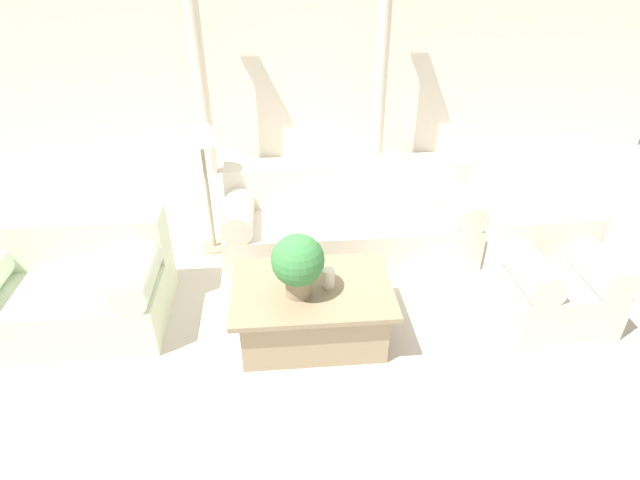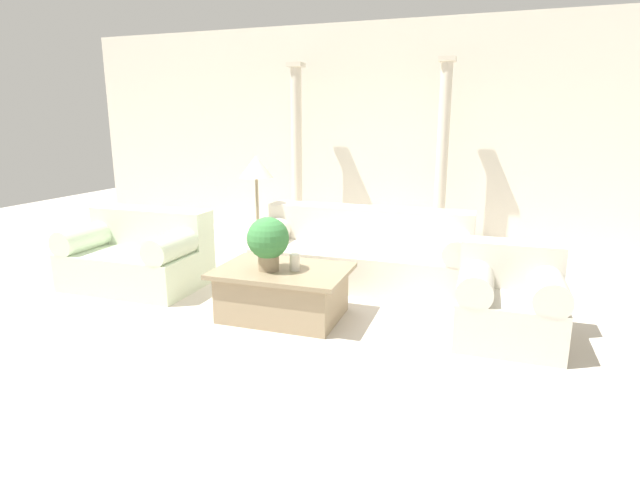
{
  "view_description": "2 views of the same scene",
  "coord_description": "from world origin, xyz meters",
  "px_view_note": "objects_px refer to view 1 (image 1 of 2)",
  "views": [
    {
      "loc": [
        -0.29,
        -3.27,
        2.69
      ],
      "look_at": [
        0.02,
        0.19,
        0.54
      ],
      "focal_mm": 28.0,
      "sensor_mm": 36.0,
      "label": 1
    },
    {
      "loc": [
        1.61,
        -4.34,
        1.76
      ],
      "look_at": [
        0.11,
        0.14,
        0.64
      ],
      "focal_mm": 28.0,
      "sensor_mm": 36.0,
      "label": 2
    }
  ],
  "objects_px": {
    "sofa_long": "(348,217)",
    "floor_lamp": "(200,136)",
    "loveseat": "(74,282)",
    "coffee_table": "(312,310)",
    "armchair": "(551,274)",
    "potted_plant": "(298,262)"
  },
  "relations": [
    {
      "from": "loveseat",
      "to": "floor_lamp",
      "type": "relative_size",
      "value": 1.03
    },
    {
      "from": "armchair",
      "to": "sofa_long",
      "type": "bearing_deg",
      "value": 143.69
    },
    {
      "from": "armchair",
      "to": "floor_lamp",
      "type": "bearing_deg",
      "value": 157.32
    },
    {
      "from": "coffee_table",
      "to": "potted_plant",
      "type": "relative_size",
      "value": 2.46
    },
    {
      "from": "sofa_long",
      "to": "armchair",
      "type": "xyz_separation_m",
      "value": [
        1.5,
        -1.1,
        0.02
      ]
    },
    {
      "from": "potted_plant",
      "to": "armchair",
      "type": "bearing_deg",
      "value": 6.34
    },
    {
      "from": "sofa_long",
      "to": "armchair",
      "type": "relative_size",
      "value": 2.87
    },
    {
      "from": "potted_plant",
      "to": "floor_lamp",
      "type": "relative_size",
      "value": 0.35
    },
    {
      "from": "floor_lamp",
      "to": "loveseat",
      "type": "bearing_deg",
      "value": -135.81
    },
    {
      "from": "coffee_table",
      "to": "potted_plant",
      "type": "height_order",
      "value": "potted_plant"
    },
    {
      "from": "loveseat",
      "to": "potted_plant",
      "type": "relative_size",
      "value": 2.92
    },
    {
      "from": "loveseat",
      "to": "coffee_table",
      "type": "height_order",
      "value": "loveseat"
    },
    {
      "from": "sofa_long",
      "to": "potted_plant",
      "type": "xyz_separation_m",
      "value": [
        -0.55,
        -1.33,
        0.41
      ]
    },
    {
      "from": "coffee_table",
      "to": "armchair",
      "type": "relative_size",
      "value": 1.45
    },
    {
      "from": "loveseat",
      "to": "armchair",
      "type": "distance_m",
      "value": 3.81
    },
    {
      "from": "sofa_long",
      "to": "floor_lamp",
      "type": "xyz_separation_m",
      "value": [
        -1.32,
        0.08,
        0.84
      ]
    },
    {
      "from": "coffee_table",
      "to": "armchair",
      "type": "distance_m",
      "value": 1.96
    },
    {
      "from": "sofa_long",
      "to": "coffee_table",
      "type": "height_order",
      "value": "sofa_long"
    },
    {
      "from": "coffee_table",
      "to": "armchair",
      "type": "height_order",
      "value": "armchair"
    },
    {
      "from": "loveseat",
      "to": "potted_plant",
      "type": "distance_m",
      "value": 1.86
    },
    {
      "from": "sofa_long",
      "to": "armchair",
      "type": "distance_m",
      "value": 1.86
    },
    {
      "from": "floor_lamp",
      "to": "sofa_long",
      "type": "bearing_deg",
      "value": -3.36
    }
  ]
}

